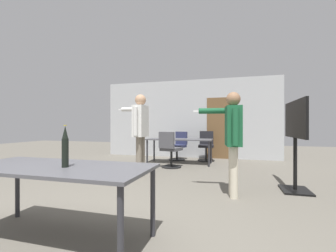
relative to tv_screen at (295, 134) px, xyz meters
The scene contains 10 objects.
back_wall 4.33m from the tv_screen, 124.86° to the left, with size 6.08×0.12×2.70m.
conference_table_near 3.64m from the tv_screen, 137.50° to the right, with size 1.86×0.80×0.72m.
conference_table_far 3.32m from the tv_screen, 139.28° to the left, with size 1.89×0.73×0.72m.
tv_screen is the anchor object (origin of this frame).
person_right_polo 1.19m from the tv_screen, 149.99° to the right, with size 0.79×0.58×1.63m.
person_far_watching 2.98m from the tv_screen, behind, with size 0.79×0.61×1.79m.
office_chair_far_left 3.01m from the tv_screen, 150.93° to the left, with size 0.56×0.61×0.95m.
office_chair_near_pushed 3.97m from the tv_screen, 133.41° to the left, with size 0.61×0.65×0.91m.
office_chair_mid_tucked 3.48m from the tv_screen, 121.69° to the left, with size 0.52×0.56×0.93m.
beer_bottle 3.55m from the tv_screen, 135.51° to the right, with size 0.06×0.06×0.39m.
Camera 1 is at (1.45, -1.50, 1.11)m, focal length 24.00 mm.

